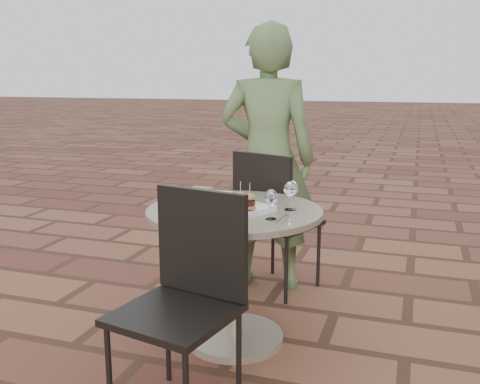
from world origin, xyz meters
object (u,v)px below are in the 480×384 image
(plate_sliders, at_px, (245,206))
(plate_tuna, at_px, (210,219))
(cafe_table, at_px, (235,255))
(plate_salmon, at_px, (202,196))
(diner, at_px, (267,159))
(chair_far, at_px, (271,211))
(chair_near, at_px, (188,284))

(plate_sliders, bearing_deg, plate_tuna, -110.76)
(cafe_table, height_order, plate_salmon, plate_salmon)
(cafe_table, distance_m, plate_sliders, 0.28)
(cafe_table, height_order, diner, diner)
(chair_far, bearing_deg, chair_near, 110.94)
(plate_sliders, bearing_deg, chair_far, 94.91)
(diner, xyz_separation_m, plate_salmon, (-0.17, -0.71, -0.11))
(chair_far, height_order, plate_salmon, chair_far)
(cafe_table, bearing_deg, plate_sliders, -27.27)
(chair_far, distance_m, plate_sliders, 0.77)
(plate_salmon, bearing_deg, diner, 76.13)
(plate_sliders, distance_m, plate_tuna, 0.26)
(cafe_table, height_order, chair_far, chair_far)
(cafe_table, relative_size, plate_tuna, 2.91)
(chair_near, relative_size, plate_salmon, 3.55)
(plate_sliders, bearing_deg, chair_near, -97.00)
(diner, distance_m, plate_sliders, 0.89)
(cafe_table, height_order, plate_tuna, plate_tuna)
(plate_sliders, bearing_deg, cafe_table, 152.73)
(chair_far, distance_m, diner, 0.35)
(chair_far, bearing_deg, plate_tuna, 109.55)
(chair_far, xyz_separation_m, plate_sliders, (0.06, -0.74, 0.21))
(chair_far, height_order, chair_near, same)
(cafe_table, xyz_separation_m, diner, (-0.06, 0.84, 0.38))
(cafe_table, bearing_deg, plate_salmon, 150.70)
(chair_near, bearing_deg, cafe_table, 101.70)
(diner, height_order, plate_sliders, diner)
(chair_far, relative_size, plate_sliders, 3.12)
(chair_near, distance_m, plate_tuna, 0.37)
(chair_far, xyz_separation_m, diner, (-0.07, 0.13, 0.31))
(cafe_table, xyz_separation_m, chair_near, (-0.00, -0.59, 0.07))
(chair_far, distance_m, plate_salmon, 0.66)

